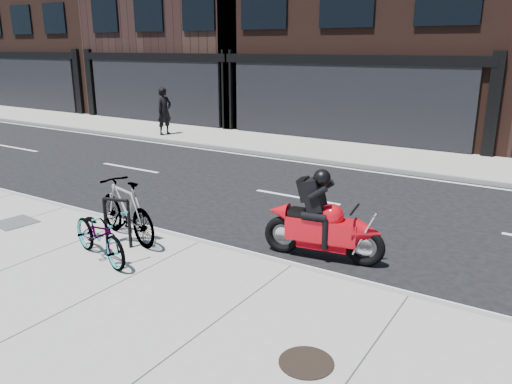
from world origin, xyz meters
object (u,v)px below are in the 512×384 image
Objects in this scene: utility_grate at (15,223)px; manhole_cover at (306,362)px; bicycle_front at (100,234)px; bicycle_rear at (126,210)px; motorcycle at (328,224)px; pedestrian at (164,111)px; bike_rack at (117,218)px.

manhole_cover is at bearing -8.09° from utility_grate.
bicycle_front is 0.99m from bicycle_rear.
motorcycle reaches higher than bicycle_front.
pedestrian is at bearing 53.10° from bicycle_front.
bicycle_rear is at bearing 34.20° from bicycle_front.
bike_rack is at bearing 34.42° from bicycle_front.
bike_rack is at bearing -134.99° from pedestrian.
bicycle_front is at bearing -152.54° from motorcycle.
pedestrian is at bearing 128.36° from bike_rack.
bicycle_rear reaches higher than manhole_cover.
bicycle_rear is at bearing -166.70° from motorcycle.
bicycle_front is at bearing -5.56° from utility_grate.
bike_rack reaches higher than utility_grate.
pedestrian is 11.19m from utility_grate.
bike_rack is 4.83m from manhole_cover.
pedestrian reaches higher than utility_grate.
bicycle_front reaches higher than manhole_cover.
bike_rack is 0.63m from bicycle_front.
bike_rack is 0.47× the size of bicycle_rear.
pedestrian reaches higher than motorcycle.
manhole_cover is at bearing -84.16° from bicycle_front.
utility_grate is at bearing 171.91° from manhole_cover.
utility_grate is (-3.03, 0.30, -0.47)m from bicycle_front.
manhole_cover is (4.71, -1.70, -0.59)m from bicycle_rear.
bicycle_rear is 2.85m from utility_grate.
bicycle_front is 2.40× the size of utility_grate.
motorcycle is 13.67m from pedestrian.
bicycle_front is 3.08m from utility_grate.
bicycle_rear reaches higher than utility_grate.
bike_rack is at bearing -161.34° from motorcycle.
bicycle_rear reaches higher than bicycle_front.
bicycle_front is 13.00m from pedestrian.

